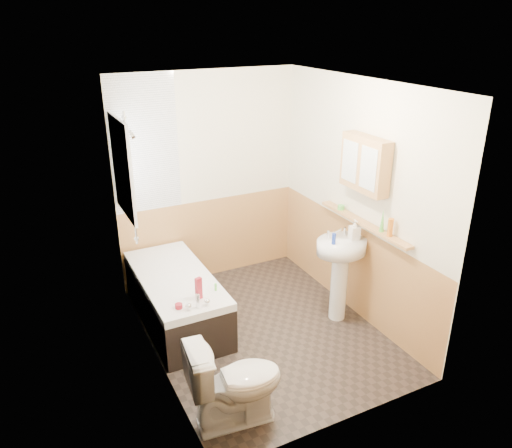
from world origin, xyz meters
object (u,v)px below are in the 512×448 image
object	(u,v)px
toilet	(235,382)
pine_shelf	(363,223)
bathtub	(176,298)
medicine_cabinet	(365,164)
sink	(340,263)

from	to	relation	value
toilet	pine_shelf	bearing A→B (deg)	-59.51
bathtub	medicine_cabinet	size ratio (longest dim) A/B	2.63
sink	medicine_cabinet	size ratio (longest dim) A/B	1.74
sink	medicine_cabinet	bearing A→B (deg)	-13.46
toilet	sink	bearing A→B (deg)	-55.05
sink	pine_shelf	bearing A→B (deg)	-17.56
toilet	pine_shelf	world-z (taller)	pine_shelf
pine_shelf	medicine_cabinet	size ratio (longest dim) A/B	2.27
sink	pine_shelf	world-z (taller)	pine_shelf
toilet	bathtub	bearing A→B (deg)	5.40
pine_shelf	medicine_cabinet	xyz separation A→B (m)	(-0.03, 0.02, 0.62)
toilet	medicine_cabinet	world-z (taller)	medicine_cabinet
sink	bathtub	bearing A→B (deg)	156.66
toilet	sink	distance (m)	1.84
toilet	medicine_cabinet	distance (m)	2.37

